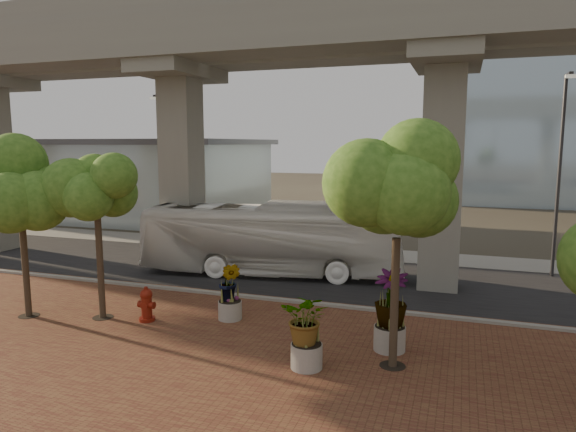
% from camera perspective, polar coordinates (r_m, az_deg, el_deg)
% --- Properties ---
extents(ground, '(160.00, 160.00, 0.00)m').
position_cam_1_polar(ground, '(21.69, -0.17, -7.96)').
color(ground, '#363027').
rests_on(ground, ground).
extents(brick_plaza, '(70.00, 13.00, 0.06)m').
position_cam_1_polar(brick_plaza, '(14.79, -10.74, -15.85)').
color(brick_plaza, brown).
rests_on(brick_plaza, ground).
extents(asphalt_road, '(90.00, 8.00, 0.04)m').
position_cam_1_polar(asphalt_road, '(23.51, 1.43, -6.64)').
color(asphalt_road, black).
rests_on(asphalt_road, ground).
extents(curb_strip, '(70.00, 0.25, 0.16)m').
position_cam_1_polar(curb_strip, '(19.86, -2.08, -9.24)').
color(curb_strip, gray).
rests_on(curb_strip, ground).
extents(far_sidewalk, '(90.00, 3.00, 0.06)m').
position_cam_1_polar(far_sidewalk, '(28.66, 4.73, -3.96)').
color(far_sidewalk, gray).
rests_on(far_sidewalk, ground).
extents(transit_viaduct, '(72.00, 5.60, 12.40)m').
position_cam_1_polar(transit_viaduct, '(22.78, 1.49, 11.33)').
color(transit_viaduct, gray).
rests_on(transit_viaduct, ground).
extents(station_pavilion, '(23.00, 13.00, 6.30)m').
position_cam_1_polar(station_pavilion, '(44.73, -18.05, 4.12)').
color(station_pavilion, silver).
rests_on(station_pavilion, ground).
extents(transit_bus, '(12.10, 4.38, 3.30)m').
position_cam_1_polar(transit_bus, '(23.44, -1.80, -2.61)').
color(transit_bus, silver).
rests_on(transit_bus, ground).
extents(fire_hydrant, '(0.59, 0.53, 1.18)m').
position_cam_1_polar(fire_hydrant, '(18.11, -15.44, -9.46)').
color(fire_hydrant, maroon).
rests_on(fire_hydrant, ground).
extents(planter_front, '(1.89, 1.89, 2.08)m').
position_cam_1_polar(planter_front, '(13.80, 2.09, -11.71)').
color(planter_front, gray).
rests_on(planter_front, ground).
extents(planter_right, '(2.23, 2.23, 2.39)m').
position_cam_1_polar(planter_right, '(15.13, 11.33, -9.33)').
color(planter_right, '#9A948B').
rests_on(planter_right, ground).
extents(planter_left, '(1.79, 1.79, 1.97)m').
position_cam_1_polar(planter_left, '(17.57, -6.50, -7.62)').
color(planter_left, '#A9A499').
rests_on(planter_left, ground).
extents(street_tree_far_west, '(3.20, 3.20, 5.97)m').
position_cam_1_polar(street_tree_far_west, '(19.40, -27.68, 2.90)').
color(street_tree_far_west, '#4A3A2A').
rests_on(street_tree_far_west, ground).
extents(street_tree_near_west, '(3.28, 3.28, 6.00)m').
position_cam_1_polar(street_tree_near_west, '(18.18, -20.55, 2.98)').
color(street_tree_near_west, '#4A3A2A').
rests_on(street_tree_near_west, ground).
extents(street_tree_near_east, '(3.79, 3.79, 6.34)m').
position_cam_1_polar(street_tree_near_east, '(13.45, 12.09, 2.19)').
color(street_tree_near_east, '#4A3A2A').
rests_on(street_tree_near_east, ground).
extents(streetlamp_west, '(0.42, 1.24, 8.52)m').
position_cam_1_polar(streetlamp_west, '(29.66, -13.41, 5.89)').
color(streetlamp_west, '#2E2E33').
rests_on(streetlamp_west, ground).
extents(streetlamp_east, '(0.44, 1.28, 8.87)m').
position_cam_1_polar(streetlamp_east, '(25.45, 28.02, 5.29)').
color(streetlamp_east, '#2B2C30').
rests_on(streetlamp_east, ground).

